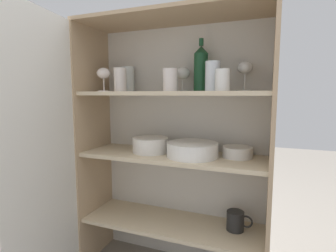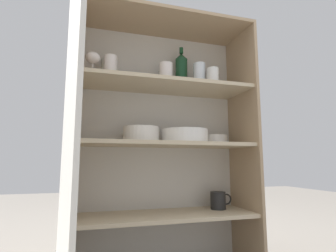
% 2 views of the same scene
% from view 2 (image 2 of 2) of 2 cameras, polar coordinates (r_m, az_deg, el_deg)
% --- Properties ---
extents(cupboard_back_panel, '(0.98, 0.02, 1.33)m').
position_cam_2_polar(cupboard_back_panel, '(1.57, -2.30, -3.60)').
color(cupboard_back_panel, silver).
rests_on(cupboard_back_panel, ground_plane).
extents(cupboard_side_left, '(0.02, 0.34, 1.33)m').
position_cam_2_polar(cupboard_side_left, '(1.37, -20.57, -2.47)').
color(cupboard_side_left, tan).
rests_on(cupboard_side_left, ground_plane).
extents(cupboard_side_right, '(0.02, 0.34, 1.33)m').
position_cam_2_polar(cupboard_side_right, '(1.61, 16.03, -3.41)').
color(cupboard_side_right, tan).
rests_on(cupboard_side_right, ground_plane).
extents(cupboard_top_panel, '(0.98, 0.34, 0.02)m').
position_cam_2_polar(cupboard_top_panel, '(1.62, -0.69, 21.40)').
color(cupboard_top_panel, tan).
rests_on(cupboard_top_panel, cupboard_side_left).
extents(shelf_board_lower, '(0.95, 0.30, 0.02)m').
position_cam_2_polar(shelf_board_lower, '(1.44, -0.76, -18.92)').
color(shelf_board_lower, beige).
extents(shelf_board_middle, '(0.95, 0.30, 0.02)m').
position_cam_2_polar(shelf_board_middle, '(1.42, -0.74, -4.03)').
color(shelf_board_middle, beige).
extents(shelf_board_upper, '(0.95, 0.30, 0.02)m').
position_cam_2_polar(shelf_board_upper, '(1.47, -0.71, 8.71)').
color(shelf_board_upper, beige).
extents(cupboard_door, '(0.09, 0.49, 1.33)m').
position_cam_2_polar(cupboard_door, '(0.96, -20.60, -0.34)').
color(cupboard_door, silver).
rests_on(cupboard_door, ground_plane).
extents(tumbler_glass_0, '(0.07, 0.07, 0.14)m').
position_cam_2_polar(tumbler_glass_0, '(1.56, 6.86, 10.90)').
color(tumbler_glass_0, white).
rests_on(tumbler_glass_0, shelf_board_upper).
extents(tumbler_glass_1, '(0.07, 0.07, 0.13)m').
position_cam_2_polar(tumbler_glass_1, '(1.45, -12.43, 12.27)').
color(tumbler_glass_1, silver).
rests_on(tumbler_glass_1, shelf_board_upper).
extents(tumbler_glass_2, '(0.08, 0.08, 0.14)m').
position_cam_2_polar(tumbler_glass_2, '(1.54, -12.97, 11.37)').
color(tumbler_glass_2, white).
rests_on(tumbler_glass_2, shelf_board_upper).
extents(tumbler_glass_3, '(0.08, 0.08, 0.11)m').
position_cam_2_polar(tumbler_glass_3, '(1.47, -0.65, 11.42)').
color(tumbler_glass_3, silver).
rests_on(tumbler_glass_3, shelf_board_upper).
extents(tumbler_glass_4, '(0.07, 0.07, 0.10)m').
position_cam_2_polar(tumbler_glass_4, '(1.53, 9.72, 10.55)').
color(tumbler_glass_4, white).
rests_on(tumbler_glass_4, shelf_board_upper).
extents(wine_glass_0, '(0.07, 0.07, 0.13)m').
position_cam_2_polar(wine_glass_0, '(1.44, -16.05, 13.78)').
color(wine_glass_0, silver).
rests_on(wine_glass_0, shelf_board_upper).
extents(wine_glass_1, '(0.08, 0.08, 0.13)m').
position_cam_2_polar(wine_glass_1, '(1.59, -0.66, 11.19)').
color(wine_glass_1, white).
rests_on(wine_glass_1, shelf_board_upper).
extents(wine_glass_2, '(0.07, 0.07, 0.15)m').
position_cam_2_polar(wine_glass_2, '(1.71, 9.81, 10.51)').
color(wine_glass_2, white).
rests_on(wine_glass_2, shelf_board_upper).
extents(wine_bottle, '(0.07, 0.07, 0.27)m').
position_cam_2_polar(wine_bottle, '(1.62, 2.94, 11.81)').
color(wine_bottle, '#194728').
rests_on(wine_bottle, shelf_board_upper).
extents(plate_stack_white, '(0.26, 0.26, 0.07)m').
position_cam_2_polar(plate_stack_white, '(1.45, 3.63, -2.27)').
color(plate_stack_white, white).
rests_on(plate_stack_white, shelf_board_middle).
extents(mixing_bowl_large, '(0.19, 0.19, 0.08)m').
position_cam_2_polar(mixing_bowl_large, '(1.40, -5.86, -1.77)').
color(mixing_bowl_large, silver).
rests_on(mixing_bowl_large, shelf_board_middle).
extents(serving_bowl_small, '(0.15, 0.15, 0.05)m').
position_cam_2_polar(serving_bowl_small, '(1.59, 10.07, -2.90)').
color(serving_bowl_small, silver).
rests_on(serving_bowl_small, shelf_board_middle).
extents(coffee_mug_primary, '(0.13, 0.09, 0.10)m').
position_cam_2_polar(coffee_mug_primary, '(1.58, 10.93, -15.61)').
color(coffee_mug_primary, black).
rests_on(coffee_mug_primary, shelf_board_lower).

